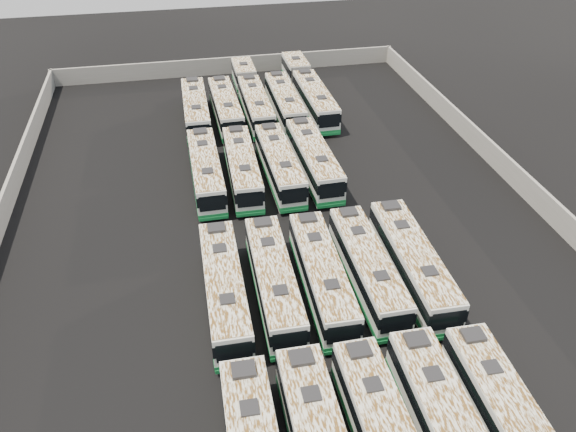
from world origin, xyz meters
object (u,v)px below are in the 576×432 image
(bus_midback_far_left, at_px, (206,171))
(bus_back_left, at_px, (226,108))
(bus_midback_left, at_px, (242,168))
(bus_front_far_right, at_px, (509,423))
(bus_back_center, at_px, (252,95))
(bus_midfront_center, at_px, (322,275))
(bus_midfront_right, at_px, (367,268))
(bus_midback_right, at_px, (314,159))
(bus_midfront_left, at_px, (274,281))
(bus_back_far_left, at_px, (196,110))
(bus_midfront_far_right, at_px, (412,263))
(bus_midback_center, at_px, (280,165))
(bus_back_far_right, at_px, (308,90))
(bus_back_right, at_px, (285,103))
(bus_midfront_far_left, at_px, (224,289))

(bus_midback_far_left, distance_m, bus_back_left, 13.77)
(bus_midback_left, bearing_deg, bus_front_far_right, -69.69)
(bus_midback_left, bearing_deg, bus_back_center, 79.71)
(bus_midfront_center, xyz_separation_m, bus_midfront_right, (3.36, 0.16, -0.01))
(bus_midfront_center, xyz_separation_m, bus_midback_right, (3.32, 16.01, 0.07))
(bus_back_left, bearing_deg, bus_midfront_left, -91.23)
(bus_back_far_left, bearing_deg, bus_midfront_left, -82.91)
(bus_front_far_right, distance_m, bus_back_left, 43.90)
(bus_midfront_center, bearing_deg, bus_midback_right, 79.61)
(bus_midfront_center, distance_m, bus_midfront_right, 3.36)
(bus_midfront_far_right, xyz_separation_m, bus_midback_center, (-6.59, 15.83, -0.05))
(bus_midback_center, relative_size, bus_back_far_right, 0.63)
(bus_midback_right, bearing_deg, bus_midfront_left, -114.04)
(bus_midfront_far_right, relative_size, bus_back_far_left, 1.01)
(bus_front_far_right, distance_m, bus_back_far_right, 45.75)
(bus_midback_center, bearing_deg, bus_back_far_right, 67.15)
(bus_midfront_far_right, bearing_deg, bus_midback_left, 123.25)
(bus_back_left, xyz_separation_m, bus_back_center, (3.35, 2.91, -0.01))
(bus_back_left, bearing_deg, bus_midback_center, -77.13)
(bus_midfront_right, height_order, bus_midback_center, bus_midback_center)
(bus_front_far_right, distance_m, bus_midback_far_left, 32.27)
(bus_back_right, xyz_separation_m, bus_back_far_right, (3.43, 3.10, 0.03))
(bus_midfront_center, distance_m, bus_back_far_right, 33.09)
(bus_midfront_center, height_order, bus_midback_right, bus_midback_right)
(bus_back_left, bearing_deg, bus_midback_left, -91.31)
(bus_midfront_right, relative_size, bus_midback_right, 0.95)
(bus_midfront_center, bearing_deg, bus_back_far_left, 104.14)
(bus_back_left, xyz_separation_m, bus_back_far_right, (10.09, 3.02, 0.05))
(bus_midfront_left, bearing_deg, bus_back_center, 85.00)
(bus_midfront_left, relative_size, bus_back_right, 0.98)
(bus_midfront_left, relative_size, bus_back_far_right, 0.62)
(bus_midback_far_left, xyz_separation_m, bus_back_right, (9.96, 13.30, 0.01))
(bus_midback_center, distance_m, bus_midback_right, 3.29)
(bus_back_far_left, bearing_deg, bus_back_right, 0.36)
(bus_midback_far_left, xyz_separation_m, bus_back_far_right, (13.39, 16.39, 0.04))
(bus_midfront_right, bearing_deg, bus_midback_far_left, 122.35)
(bus_midfront_far_left, distance_m, bus_back_center, 33.00)
(bus_midback_center, xyz_separation_m, bus_midback_right, (3.28, 0.25, 0.05))
(bus_midback_left, bearing_deg, bus_midback_far_left, 179.56)
(bus_midfront_left, xyz_separation_m, bus_back_right, (6.64, 29.18, 0.03))
(bus_midfront_far_left, height_order, bus_midfront_far_right, bus_midfront_far_right)
(bus_back_center, distance_m, bus_back_far_right, 6.74)
(bus_midback_far_left, relative_size, bus_back_far_left, 0.98)
(bus_midfront_left, relative_size, bus_midback_right, 0.96)
(bus_back_right, distance_m, bus_back_far_right, 4.62)
(bus_midfront_center, bearing_deg, bus_midfront_far_right, 0.76)
(bus_front_far_right, bearing_deg, bus_midback_right, 97.75)
(bus_midfront_far_left, height_order, bus_midfront_left, bus_midfront_far_left)
(bus_midback_center, relative_size, bus_midback_right, 0.97)
(bus_back_right, bearing_deg, bus_midfront_right, -89.71)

